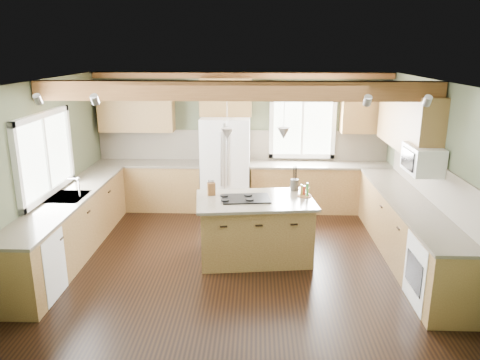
{
  "coord_description": "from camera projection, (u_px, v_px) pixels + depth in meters",
  "views": [
    {
      "loc": [
        0.28,
        -6.42,
        3.04
      ],
      "look_at": [
        0.04,
        0.3,
        1.13
      ],
      "focal_mm": 35.0,
      "sensor_mm": 36.0,
      "label": 1
    }
  ],
  "objects": [
    {
      "name": "knife_block",
      "position": [
        211.0,
        189.0,
        6.93
      ],
      "size": [
        0.13,
        0.11,
        0.19
      ],
      "primitive_type": "cube",
      "rotation": [
        0.0,
        0.0,
        0.29
      ],
      "color": "brown",
      "rests_on": "island_top"
    },
    {
      "name": "pendant_right",
      "position": [
        284.0,
        133.0,
        6.55
      ],
      "size": [
        0.18,
        0.18,
        0.16
      ],
      "primitive_type": "cone",
      "rotation": [
        3.14,
        0.0,
        0.0
      ],
      "color": "#B2B2B7",
      "rests_on": "ceiling"
    },
    {
      "name": "ceiling_beam",
      "position": [
        237.0,
        91.0,
        6.37
      ],
      "size": [
        5.55,
        0.26,
        0.26
      ],
      "primitive_type": "cube",
      "color": "brown",
      "rests_on": "ceiling"
    },
    {
      "name": "dishwasher",
      "position": [
        32.0,
        266.0,
        5.78
      ],
      "size": [
        0.6,
        0.6,
        0.84
      ],
      "primitive_type": "cube",
      "color": "white",
      "rests_on": "floor"
    },
    {
      "name": "ceiling",
      "position": [
        237.0,
        81.0,
        6.3
      ],
      "size": [
        5.6,
        5.6,
        0.0
      ],
      "primitive_type": "plane",
      "rotation": [
        3.14,
        0.0,
        0.0
      ],
      "color": "silver",
      "rests_on": "wall_back"
    },
    {
      "name": "wall_back",
      "position": [
        242.0,
        140.0,
        9.06
      ],
      "size": [
        5.6,
        0.0,
        5.6
      ],
      "primitive_type": "plane",
      "rotation": [
        1.57,
        0.0,
        0.0
      ],
      "color": "#49533A",
      "rests_on": "ground"
    },
    {
      "name": "island",
      "position": [
        255.0,
        230.0,
        6.91
      ],
      "size": [
        1.69,
        1.15,
        0.88
      ],
      "primitive_type": "cube",
      "rotation": [
        0.0,
        0.0,
        0.12
      ],
      "color": "brown",
      "rests_on": "floor"
    },
    {
      "name": "backsplash_right",
      "position": [
        433.0,
        181.0,
        6.64
      ],
      "size": [
        0.03,
        3.7,
        0.58
      ],
      "primitive_type": "cube",
      "color": "brown",
      "rests_on": "wall_right"
    },
    {
      "name": "base_cab_left",
      "position": [
        71.0,
        227.0,
        7.03
      ],
      "size": [
        0.6,
        3.7,
        0.88
      ],
      "primitive_type": "cube",
      "color": "brown",
      "rests_on": "floor"
    },
    {
      "name": "base_cab_right",
      "position": [
        407.0,
        231.0,
        6.86
      ],
      "size": [
        0.6,
        3.7,
        0.88
      ],
      "primitive_type": "cube",
      "color": "brown",
      "rests_on": "floor"
    },
    {
      "name": "sink",
      "position": [
        68.0,
        197.0,
        6.9
      ],
      "size": [
        0.5,
        0.65,
        0.03
      ],
      "primitive_type": "cube",
      "color": "#262628",
      "rests_on": "counter_left"
    },
    {
      "name": "upper_cab_back_corner",
      "position": [
        366.0,
        108.0,
        8.64
      ],
      "size": [
        0.9,
        0.35,
        0.9
      ],
      "primitive_type": "cube",
      "color": "brown",
      "rests_on": "wall_back"
    },
    {
      "name": "soffit_trim",
      "position": [
        242.0,
        75.0,
        8.63
      ],
      "size": [
        5.55,
        0.2,
        0.1
      ],
      "primitive_type": "cube",
      "color": "brown",
      "rests_on": "ceiling"
    },
    {
      "name": "counter_left",
      "position": [
        68.0,
        198.0,
        6.9
      ],
      "size": [
        0.64,
        3.74,
        0.04
      ],
      "primitive_type": "cube",
      "color": "#443C32",
      "rests_on": "base_cab_left"
    },
    {
      "name": "faucet",
      "position": [
        79.0,
        188.0,
        6.86
      ],
      "size": [
        0.02,
        0.02,
        0.28
      ],
      "primitive_type": "cylinder",
      "color": "#B2B2B7",
      "rests_on": "sink"
    },
    {
      "name": "window_back",
      "position": [
        302.0,
        128.0,
        8.93
      ],
      "size": [
        1.1,
        0.04,
        1.0
      ],
      "primitive_type": "cube",
      "color": "white",
      "rests_on": "wall_back"
    },
    {
      "name": "wall_right",
      "position": [
        436.0,
        176.0,
        6.56
      ],
      "size": [
        0.0,
        5.0,
        5.0
      ],
      "primitive_type": "plane",
      "rotation": [
        1.57,
        0.0,
        -1.57
      ],
      "color": "#49533A",
      "rests_on": "ground"
    },
    {
      "name": "backsplash_back",
      "position": [
        242.0,
        145.0,
        9.07
      ],
      "size": [
        5.58,
        0.03,
        0.58
      ],
      "primitive_type": "cube",
      "color": "brown",
      "rests_on": "wall_back"
    },
    {
      "name": "upper_cab_over_fridge",
      "position": [
        226.0,
        97.0,
        8.67
      ],
      "size": [
        0.96,
        0.35,
        0.7
      ],
      "primitive_type": "cube",
      "color": "brown",
      "rests_on": "wall_back"
    },
    {
      "name": "cooktop",
      "position": [
        246.0,
        199.0,
        6.77
      ],
      "size": [
        0.74,
        0.54,
        0.02
      ],
      "primitive_type": "cube",
      "rotation": [
        0.0,
        0.0,
        0.12
      ],
      "color": "black",
      "rests_on": "island_top"
    },
    {
      "name": "microwave",
      "position": [
        423.0,
        159.0,
        6.45
      ],
      "size": [
        0.4,
        0.7,
        0.38
      ],
      "primitive_type": "cube",
      "color": "white",
      "rests_on": "wall_right"
    },
    {
      "name": "counter_right",
      "position": [
        410.0,
        202.0,
        6.73
      ],
      "size": [
        0.64,
        3.74,
        0.04
      ],
      "primitive_type": "cube",
      "color": "#443C32",
      "rests_on": "base_cab_right"
    },
    {
      "name": "window_left",
      "position": [
        44.0,
        155.0,
        6.74
      ],
      "size": [
        0.04,
        1.6,
        1.05
      ],
      "primitive_type": "cube",
      "color": "white",
      "rests_on": "wall_left"
    },
    {
      "name": "counter_back_right",
      "position": [
        320.0,
        165.0,
        8.83
      ],
      "size": [
        2.66,
        0.64,
        0.04
      ],
      "primitive_type": "cube",
      "color": "#443C32",
      "rests_on": "base_cab_back_right"
    },
    {
      "name": "upper_cab_right",
      "position": [
        408.0,
        120.0,
        7.26
      ],
      "size": [
        0.35,
        2.2,
        0.9
      ],
      "primitive_type": "cube",
      "color": "brown",
      "rests_on": "wall_right"
    },
    {
      "name": "base_cab_back_right",
      "position": [
        319.0,
        188.0,
        8.96
      ],
      "size": [
        2.62,
        0.6,
        0.88
      ],
      "primitive_type": "cube",
      "color": "brown",
      "rests_on": "floor"
    },
    {
      "name": "upper_cab_back_left",
      "position": [
        136.0,
        107.0,
        8.78
      ],
      "size": [
        1.4,
        0.35,
        0.9
      ],
      "primitive_type": "cube",
      "color": "brown",
      "rests_on": "wall_back"
    },
    {
      "name": "base_cab_back_left",
      "position": [
        150.0,
        186.0,
        9.07
      ],
      "size": [
        2.02,
        0.6,
        0.88
      ],
      "primitive_type": "cube",
      "color": "brown",
      "rests_on": "floor"
    },
    {
      "name": "floor",
      "position": [
        237.0,
        258.0,
        7.02
      ],
      "size": [
        5.6,
        5.6,
        0.0
      ],
      "primitive_type": "plane",
      "color": "black",
      "rests_on": "ground"
    },
    {
      "name": "utensil_crock",
      "position": [
        295.0,
        185.0,
        7.18
      ],
      "size": [
        0.17,
        0.17,
        0.17
      ],
      "primitive_type": "cylinder",
      "rotation": [
        0.0,
        0.0,
        0.37
      ],
      "color": "#3E3731",
      "rests_on": "island_top"
    },
    {
      "name": "pendant_left",
      "position": [
        227.0,
        134.0,
        6.49
      ],
      "size": [
        0.18,
        0.18,
        0.16
      ],
      "primitive_type": "cone",
      "rotation": [
        3.14,
        0.0,
        0.0
      ],
      "color": "#B2B2B7",
      "rests_on": "ceiling"
    },
    {
      "name": "wall_left",
      "position": [
        43.0,
        172.0,
        6.76
      ],
      "size": [
        0.0,
        5.0,
        5.0
      ],
      "primitive_type": "plane",
      "rotation": [
        1.57,
        0.0,
        1.57
      ],
      "color": "#49533A",
      "rests_on": "ground"
    },
    {
      "name": "refrigerator",
      "position": [
        226.0,
        165.0,
        8.82
      ],
      "size": [
        0.9,
        0.74,
        1.8
      ],
      "primitive_type": "cube",
      "color": "white",
      "rests_on": "floor"
    },
    {
      "name": "counter_back_left",
      "position": [
        148.0,
        163.0,
        8.95
      ],
      "size": [
        2.06,
        0.64,
        0.04
      ],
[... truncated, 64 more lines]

